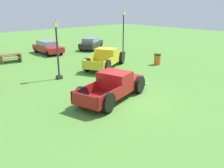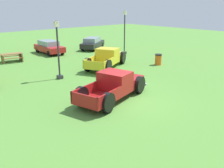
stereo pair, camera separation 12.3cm
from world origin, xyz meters
The scene contains 9 objects.
ground_plane centered at (0.00, 0.00, 0.00)m, with size 80.00×80.00×0.00m, color #548C38.
pickup_truck_foreground centered at (-0.33, 0.78, 0.73)m, with size 5.28×3.04×1.53m.
pickup_truck_behind_right centered at (4.13, 6.64, 0.75)m, with size 5.41×3.95×1.57m.
sedan_distant_a centered at (8.39, 14.35, 0.72)m, with size 4.34×3.66×1.37m.
sedan_distant_b centered at (3.24, 15.24, 0.73)m, with size 1.79×4.18×1.38m.
lamp_post_near centered at (-0.79, 6.17, 2.13)m, with size 0.36×0.36×4.06m.
lamp_post_far centered at (9.16, 9.78, 2.35)m, with size 0.36×0.36×4.48m.
picnic_table centered at (-1.29, 13.88, 0.49)m, with size 2.03×1.77×0.78m.
trash_can centered at (7.85, 4.20, 0.48)m, with size 0.59×0.59×0.95m.
Camera 2 is at (-9.23, -8.94, 5.07)m, focal length 39.60 mm.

